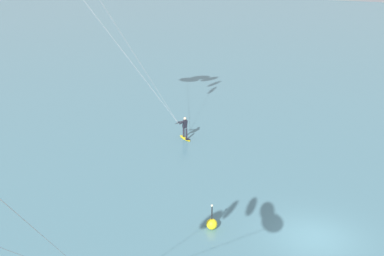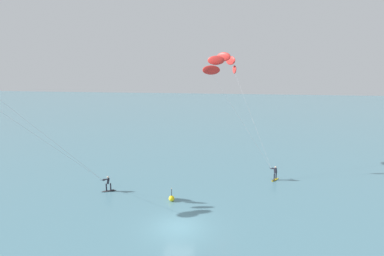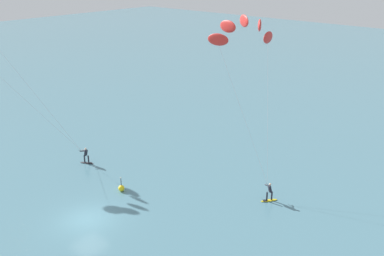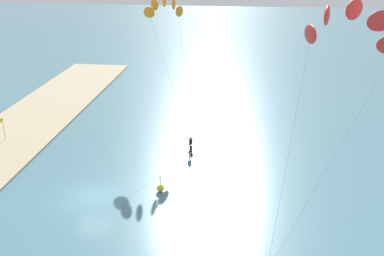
# 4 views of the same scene
# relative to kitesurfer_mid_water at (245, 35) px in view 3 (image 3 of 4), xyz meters

# --- Properties ---
(ground_plane) EXTENTS (240.00, 240.00, 0.00)m
(ground_plane) POSITION_rel_kitesurfer_mid_water_xyz_m (-3.02, -16.34, -12.90)
(ground_plane) COLOR slate
(kitesurfer_mid_water) EXTENTS (9.45, 8.19, 14.70)m
(kitesurfer_mid_water) POSITION_rel_kitesurfer_mid_water_xyz_m (0.00, 0.00, 0.00)
(kitesurfer_mid_water) COLOR yellow
(kitesurfer_mid_water) RESTS_ON ground
(marker_buoy) EXTENTS (0.56, 0.56, 1.38)m
(marker_buoy) POSITION_rel_kitesurfer_mid_water_xyz_m (-4.58, -11.49, -12.60)
(marker_buoy) COLOR yellow
(marker_buoy) RESTS_ON ground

